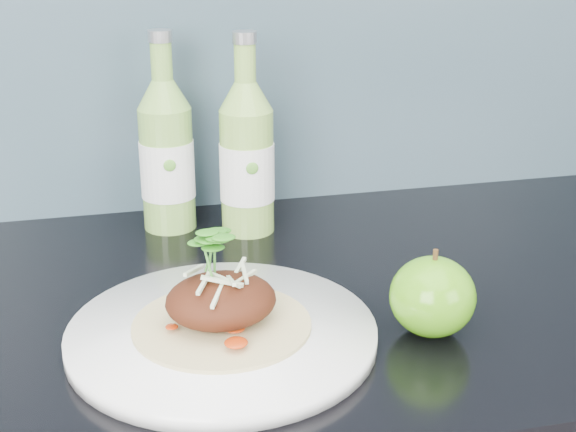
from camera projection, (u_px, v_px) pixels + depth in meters
name	position (u px, v px, depth m)	size (l,w,h in m)	color
dinner_plate	(222.00, 334.00, 0.77)	(0.34, 0.34, 0.02)	white
pork_taco	(221.00, 299.00, 0.76)	(0.17, 0.17, 0.10)	tan
green_apple	(432.00, 297.00, 0.78)	(0.11, 0.11, 0.09)	#40920F
cider_bottle_left	(167.00, 156.00, 1.02)	(0.07, 0.07, 0.25)	#7BAF48
cider_bottle_right	(247.00, 159.00, 1.01)	(0.07, 0.07, 0.25)	#85B64C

